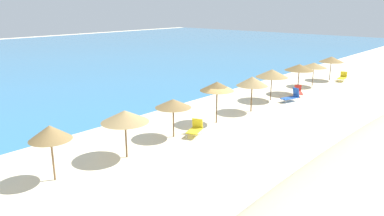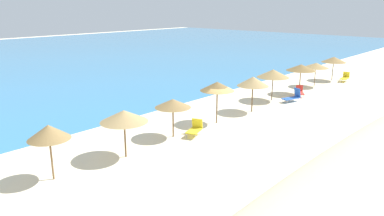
{
  "view_description": "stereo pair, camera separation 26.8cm",
  "coord_description": "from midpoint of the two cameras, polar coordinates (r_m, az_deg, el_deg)",
  "views": [
    {
      "loc": [
        -19.07,
        -13.33,
        7.76
      ],
      "look_at": [
        -1.94,
        1.78,
        1.36
      ],
      "focal_mm": 34.43,
      "sensor_mm": 36.0,
      "label": 1
    },
    {
      "loc": [
        -18.89,
        -13.53,
        7.76
      ],
      "look_at": [
        -1.94,
        1.78,
        1.36
      ],
      "focal_mm": 34.43,
      "sensor_mm": 36.0,
      "label": 2
    }
  ],
  "objects": [
    {
      "name": "beach_umbrella_3",
      "position": [
        19.21,
        -10.76,
        -1.28
      ],
      "size": [
        2.49,
        2.49,
        2.57
      ],
      "color": "brown",
      "rests_on": "ground_plane"
    },
    {
      "name": "beach_umbrella_9",
      "position": [
        38.06,
        18.18,
        6.32
      ],
      "size": [
        2.46,
        2.46,
        2.34
      ],
      "color": "brown",
      "rests_on": "ground_plane"
    },
    {
      "name": "dune_ridge",
      "position": [
        17.08,
        25.6,
        -9.93
      ],
      "size": [
        42.83,
        5.63,
        1.66
      ],
      "primitive_type": "ellipsoid",
      "rotation": [
        0.0,
        0.0,
        -0.01
      ],
      "color": "beige",
      "rests_on": "ground_plane"
    },
    {
      "name": "beach_umbrella_6",
      "position": [
        27.63,
        9.04,
        4.12
      ],
      "size": [
        2.34,
        2.34,
        2.68
      ],
      "color": "brown",
      "rests_on": "ground_plane"
    },
    {
      "name": "beach_umbrella_5",
      "position": [
        24.56,
        3.58,
        3.39
      ],
      "size": [
        2.29,
        2.29,
        2.86
      ],
      "color": "brown",
      "rests_on": "ground_plane"
    },
    {
      "name": "beach_umbrella_2",
      "position": [
        17.58,
        -21.55,
        -3.57
      ],
      "size": [
        1.91,
        1.91,
        2.64
      ],
      "color": "brown",
      "rests_on": "ground_plane"
    },
    {
      "name": "lounge_chair_0",
      "position": [
        31.69,
        14.91,
        1.75
      ],
      "size": [
        1.75,
        1.03,
        1.1
      ],
      "rotation": [
        0.0,
        0.0,
        1.3
      ],
      "color": "blue",
      "rests_on": "ground_plane"
    },
    {
      "name": "beach_umbrella_4",
      "position": [
        21.95,
        -3.29,
        0.71
      ],
      "size": [
        2.18,
        2.18,
        2.38
      ],
      "color": "brown",
      "rests_on": "ground_plane"
    },
    {
      "name": "lounge_chair_3",
      "position": [
        42.02,
        22.11,
        4.46
      ],
      "size": [
        1.55,
        0.83,
        0.96
      ],
      "rotation": [
        0.0,
        0.0,
        1.69
      ],
      "color": "yellow",
      "rests_on": "ground_plane"
    },
    {
      "name": "lounge_chair_2",
      "position": [
        22.62,
        0.16,
        -3.2
      ],
      "size": [
        1.4,
        1.07,
        0.98
      ],
      "rotation": [
        0.0,
        0.0,
        1.92
      ],
      "color": "yellow",
      "rests_on": "ground_plane"
    },
    {
      "name": "beach_umbrella_10",
      "position": [
        41.84,
        20.62,
        7.08
      ],
      "size": [
        2.51,
        2.51,
        2.52
      ],
      "color": "brown",
      "rests_on": "ground_plane"
    },
    {
      "name": "beach_umbrella_8",
      "position": [
        34.34,
        16.08,
        6.08
      ],
      "size": [
        2.58,
        2.58,
        2.69
      ],
      "color": "brown",
      "rests_on": "ground_plane"
    },
    {
      "name": "beach_umbrella_7",
      "position": [
        31.4,
        12.04,
        5.29
      ],
      "size": [
        2.67,
        2.67,
        2.62
      ],
      "color": "brown",
      "rests_on": "ground_plane"
    },
    {
      "name": "ground_plane",
      "position": [
        24.51,
        5.82,
        -2.88
      ],
      "size": [
        160.0,
        160.0,
        0.0
      ],
      "primitive_type": "plane",
      "color": "beige"
    },
    {
      "name": "lounge_chair_1",
      "position": [
        33.87,
        15.93,
        2.48
      ],
      "size": [
        1.46,
        1.25,
        0.91
      ],
      "rotation": [
        0.0,
        0.0,
        2.16
      ],
      "color": "red",
      "rests_on": "ground_plane"
    }
  ]
}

